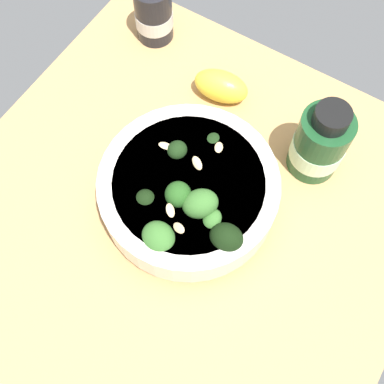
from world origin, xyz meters
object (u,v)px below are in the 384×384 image
(bowl_of_broccoli, at_px, (192,193))
(lemon_wedge, at_px, (221,86))
(bottle_short, at_px, (320,143))
(bottle_tall, at_px, (154,13))

(bowl_of_broccoli, bearing_deg, lemon_wedge, 108.70)
(bowl_of_broccoli, bearing_deg, bottle_short, 53.86)
(bottle_tall, bearing_deg, bottle_short, -13.84)
(lemon_wedge, xyz_separation_m, bottle_tall, (-0.15, 0.05, 0.02))
(lemon_wedge, xyz_separation_m, bottle_short, (0.16, -0.03, 0.03))
(lemon_wedge, height_order, bottle_short, bottle_short)
(bottle_short, bearing_deg, bowl_of_broccoli, -126.14)
(lemon_wedge, relative_size, bottle_short, 0.65)
(lemon_wedge, bearing_deg, bottle_short, -10.28)
(lemon_wedge, bearing_deg, bottle_tall, 162.30)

